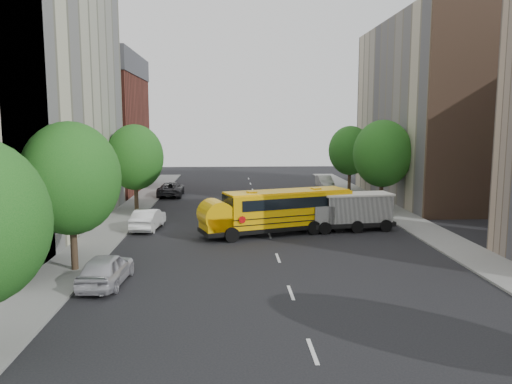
{
  "coord_description": "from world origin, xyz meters",
  "views": [
    {
      "loc": [
        -2.85,
        -30.1,
        7.79
      ],
      "look_at": [
        -1.06,
        2.0,
        3.35
      ],
      "focal_mm": 35.0,
      "sensor_mm": 36.0,
      "label": 1
    }
  ],
  "objects": [
    {
      "name": "ground",
      "position": [
        0.0,
        0.0,
        0.0
      ],
      "size": [
        120.0,
        120.0,
        0.0
      ],
      "primitive_type": "plane",
      "color": "black",
      "rests_on": "ground"
    },
    {
      "name": "sidewalk_left",
      "position": [
        -11.5,
        5.0,
        0.06
      ],
      "size": [
        3.0,
        80.0,
        0.12
      ],
      "primitive_type": "cube",
      "color": "slate",
      "rests_on": "ground"
    },
    {
      "name": "sidewalk_right",
      "position": [
        11.5,
        5.0,
        0.06
      ],
      "size": [
        3.0,
        80.0,
        0.12
      ],
      "primitive_type": "cube",
      "color": "slate",
      "rests_on": "ground"
    },
    {
      "name": "lane_markings",
      "position": [
        0.0,
        10.0,
        0.01
      ],
      "size": [
        0.15,
        64.0,
        0.01
      ],
      "primitive_type": "cube",
      "color": "silver",
      "rests_on": "ground"
    },
    {
      "name": "building_left_cream",
      "position": [
        -18.0,
        6.0,
        10.0
      ],
      "size": [
        10.0,
        26.0,
        20.0
      ],
      "primitive_type": "cube",
      "color": "beige",
      "rests_on": "ground"
    },
    {
      "name": "building_left_redbrick",
      "position": [
        -18.0,
        28.0,
        6.5
      ],
      "size": [
        10.0,
        15.0,
        13.0
      ],
      "primitive_type": "cube",
      "color": "maroon",
      "rests_on": "ground"
    },
    {
      "name": "building_right_far",
      "position": [
        18.0,
        20.0,
        9.0
      ],
      "size": [
        10.0,
        22.0,
        18.0
      ],
      "primitive_type": "cube",
      "color": "#C0B295",
      "rests_on": "ground"
    },
    {
      "name": "building_right_sidewall",
      "position": [
        18.0,
        9.0,
        9.0
      ],
      "size": [
        10.1,
        0.3,
        18.0
      ],
      "primitive_type": "cube",
      "color": "brown",
      "rests_on": "ground"
    },
    {
      "name": "street_tree_1",
      "position": [
        -11.0,
        -4.0,
        4.95
      ],
      "size": [
        5.12,
        5.12,
        7.9
      ],
      "color": "#38281C",
      "rests_on": "ground"
    },
    {
      "name": "street_tree_2",
      "position": [
        -11.0,
        14.0,
        4.83
      ],
      "size": [
        4.99,
        4.99,
        7.71
      ],
      "color": "#38281C",
      "rests_on": "ground"
    },
    {
      "name": "street_tree_4",
      "position": [
        11.0,
        14.0,
        5.08
      ],
      "size": [
        5.25,
        5.25,
        8.1
      ],
      "color": "#38281C",
      "rests_on": "ground"
    },
    {
      "name": "street_tree_5",
      "position": [
        11.0,
        26.0,
        4.7
      ],
      "size": [
        4.86,
        4.86,
        7.51
      ],
      "color": "#38281C",
      "rests_on": "ground"
    },
    {
      "name": "school_bus",
      "position": [
        0.55,
        4.43,
        1.75
      ],
      "size": [
        11.33,
        5.96,
        3.14
      ],
      "rotation": [
        0.0,
        0.0,
        0.33
      ],
      "color": "black",
      "rests_on": "ground"
    },
    {
      "name": "safari_truck",
      "position": [
        6.04,
        5.33,
        1.44
      ],
      "size": [
        6.62,
        3.15,
        2.73
      ],
      "rotation": [
        0.0,
        0.0,
        0.13
      ],
      "color": "black",
      "rests_on": "ground"
    },
    {
      "name": "parked_car_0",
      "position": [
        -8.8,
        -6.35,
        0.79
      ],
      "size": [
        2.14,
        4.72,
        1.57
      ],
      "primitive_type": "imported",
      "rotation": [
        0.0,
        0.0,
        3.08
      ],
      "color": "#B4B2B9",
      "rests_on": "ground"
    },
    {
      "name": "parked_car_1",
      "position": [
        -8.8,
        6.47,
        0.77
      ],
      "size": [
        2.09,
        4.81,
        1.54
      ],
      "primitive_type": "imported",
      "rotation": [
        0.0,
        0.0,
        3.04
      ],
      "color": "white",
      "rests_on": "ground"
    },
    {
      "name": "parked_car_2",
      "position": [
        -9.03,
        23.42,
        0.77
      ],
      "size": [
        2.59,
        5.54,
        1.53
      ],
      "primitive_type": "imported",
      "rotation": [
        0.0,
        0.0,
        3.15
      ],
      "color": "black",
      "rests_on": "ground"
    },
    {
      "name": "parked_car_4",
      "position": [
        9.6,
        11.9,
        0.76
      ],
      "size": [
        2.18,
        4.58,
        1.51
      ],
      "primitive_type": "imported",
      "rotation": [
        0.0,
        0.0,
        0.09
      ],
      "color": "#36435F",
      "rests_on": "ground"
    },
    {
      "name": "parked_car_5",
      "position": [
        8.8,
        29.46,
        0.75
      ],
      "size": [
        1.61,
        4.58,
        1.51
      ],
      "primitive_type": "imported",
      "rotation": [
        0.0,
        0.0,
        -0.0
      ],
      "color": "#A2A29D",
      "rests_on": "ground"
    }
  ]
}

